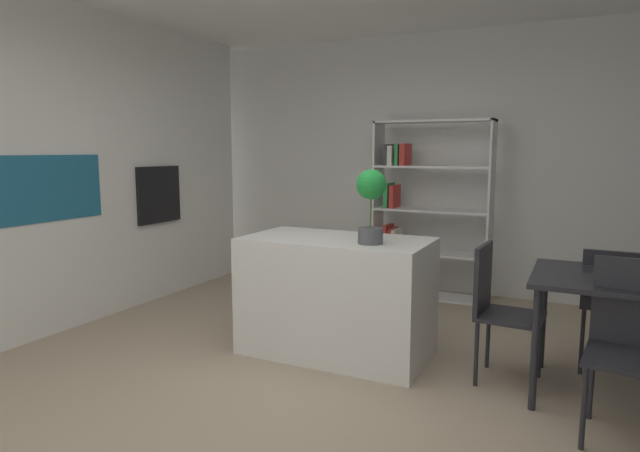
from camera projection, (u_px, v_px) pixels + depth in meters
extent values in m
plane|color=tan|center=(305.00, 399.00, 3.34)|extent=(8.70, 8.70, 0.00)
cube|color=silver|center=(433.00, 164.00, 5.85)|extent=(6.34, 0.06, 2.76)
cube|color=#1E6084|center=(51.00, 188.00, 4.41)|extent=(0.01, 0.98, 0.54)
cube|color=black|center=(159.00, 195.00, 5.51)|extent=(0.04, 0.59, 0.57)
cylinder|color=#B7BABC|center=(155.00, 171.00, 5.49)|extent=(0.02, 0.47, 0.02)
cube|color=white|center=(336.00, 296.00, 4.06)|extent=(1.37, 0.75, 0.88)
cylinder|color=#4C4C51|center=(370.00, 236.00, 3.75)|extent=(0.17, 0.17, 0.11)
cylinder|color=#476633|center=(371.00, 212.00, 3.73)|extent=(0.01, 0.01, 0.22)
sphere|color=green|center=(371.00, 184.00, 3.71)|extent=(0.21, 0.21, 0.21)
cube|color=white|center=(378.00, 208.00, 5.82)|extent=(0.02, 0.33, 1.83)
cube|color=white|center=(490.00, 213.00, 5.32)|extent=(0.02, 0.33, 1.83)
cube|color=white|center=(434.00, 121.00, 5.44)|extent=(1.20, 0.33, 0.02)
cube|color=white|center=(429.00, 295.00, 5.69)|extent=(1.20, 0.33, 0.02)
cube|color=white|center=(430.00, 253.00, 5.63)|extent=(1.15, 0.33, 0.02)
cube|color=white|center=(432.00, 210.00, 5.57)|extent=(1.15, 0.33, 0.02)
cube|color=white|center=(433.00, 167.00, 5.51)|extent=(1.15, 0.33, 0.02)
cube|color=gold|center=(389.00, 283.00, 5.88)|extent=(0.05, 0.27, 0.15)
cube|color=red|center=(394.00, 282.00, 5.85)|extent=(0.03, 0.27, 0.19)
cube|color=red|center=(388.00, 237.00, 5.81)|extent=(0.05, 0.27, 0.26)
cube|color=red|center=(393.00, 238.00, 5.79)|extent=(0.04, 0.27, 0.22)
cube|color=silver|center=(397.00, 239.00, 5.77)|extent=(0.04, 0.27, 0.22)
cube|color=#338E4C|center=(389.00, 195.00, 5.75)|extent=(0.04, 0.27, 0.26)
cube|color=red|center=(395.00, 196.00, 5.72)|extent=(0.04, 0.27, 0.24)
cube|color=#38383D|center=(389.00, 155.00, 5.69)|extent=(0.03, 0.27, 0.22)
cube|color=silver|center=(393.00, 156.00, 5.68)|extent=(0.05, 0.27, 0.20)
cube|color=#338E4C|center=(400.00, 155.00, 5.64)|extent=(0.03, 0.27, 0.22)
cube|color=red|center=(406.00, 155.00, 5.62)|extent=(0.05, 0.27, 0.22)
cube|color=#232328|center=(625.00, 281.00, 3.22)|extent=(1.04, 0.83, 0.03)
cylinder|color=#232328|center=(535.00, 350.00, 3.16)|extent=(0.04, 0.04, 0.74)
cylinder|color=#232328|center=(543.00, 317.00, 3.79)|extent=(0.04, 0.04, 0.74)
cube|color=#232328|center=(510.00, 316.00, 3.54)|extent=(0.43, 0.43, 0.03)
cube|color=#232328|center=(483.00, 278.00, 3.60)|extent=(0.05, 0.41, 0.45)
cylinder|color=#232328|center=(532.00, 364.00, 3.34)|extent=(0.03, 0.03, 0.43)
cylinder|color=#232328|center=(540.00, 346.00, 3.64)|extent=(0.03, 0.03, 0.43)
cylinder|color=#232328|center=(476.00, 354.00, 3.51)|extent=(0.03, 0.03, 0.43)
cylinder|color=#232328|center=(488.00, 338.00, 3.81)|extent=(0.03, 0.03, 0.43)
cube|color=#232328|center=(628.00, 359.00, 2.79)|extent=(0.45, 0.48, 0.03)
cube|color=#232328|center=(633.00, 302.00, 2.93)|extent=(0.40, 0.07, 0.48)
cylinder|color=#232328|center=(584.00, 408.00, 2.75)|extent=(0.03, 0.03, 0.45)
cylinder|color=#232328|center=(591.00, 381.00, 3.07)|extent=(0.03, 0.03, 0.45)
cube|color=#232328|center=(617.00, 304.00, 3.74)|extent=(0.47, 0.44, 0.03)
cube|color=#232328|center=(620.00, 281.00, 3.53)|extent=(0.46, 0.04, 0.39)
cylinder|color=#232328|center=(583.00, 326.00, 4.02)|extent=(0.03, 0.03, 0.46)
cylinder|color=#232328|center=(582.00, 341.00, 3.69)|extent=(0.03, 0.03, 0.46)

